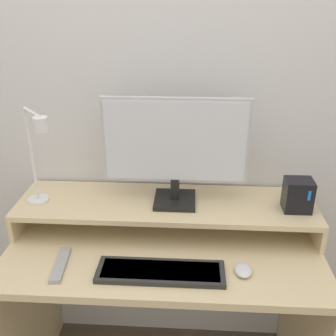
{
  "coord_description": "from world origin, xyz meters",
  "views": [
    {
      "loc": [
        0.09,
        -0.96,
        1.66
      ],
      "look_at": [
        0.01,
        0.33,
        1.08
      ],
      "focal_mm": 42.0,
      "sensor_mm": 36.0,
      "label": 1
    }
  ],
  "objects_px": {
    "router_dock": "(298,195)",
    "keyboard": "(160,272)",
    "mouse": "(243,270)",
    "desk_lamp": "(38,153)",
    "monitor": "(175,147)",
    "remote_control": "(61,265)"
  },
  "relations": [
    {
      "from": "router_dock",
      "to": "keyboard",
      "type": "height_order",
      "value": "router_dock"
    },
    {
      "from": "mouse",
      "to": "desk_lamp",
      "type": "bearing_deg",
      "value": 165.34
    },
    {
      "from": "desk_lamp",
      "to": "keyboard",
      "type": "xyz_separation_m",
      "value": [
        0.47,
        -0.22,
        -0.34
      ]
    },
    {
      "from": "monitor",
      "to": "desk_lamp",
      "type": "height_order",
      "value": "monitor"
    },
    {
      "from": "desk_lamp",
      "to": "router_dock",
      "type": "height_order",
      "value": "desk_lamp"
    },
    {
      "from": "monitor",
      "to": "keyboard",
      "type": "distance_m",
      "value": 0.46
    },
    {
      "from": "monitor",
      "to": "remote_control",
      "type": "relative_size",
      "value": 2.9
    },
    {
      "from": "monitor",
      "to": "mouse",
      "type": "relative_size",
      "value": 6.5
    },
    {
      "from": "monitor",
      "to": "mouse",
      "type": "bearing_deg",
      "value": -47.65
    },
    {
      "from": "router_dock",
      "to": "keyboard",
      "type": "relative_size",
      "value": 0.29
    },
    {
      "from": "desk_lamp",
      "to": "router_dock",
      "type": "bearing_deg",
      "value": 2.65
    },
    {
      "from": "monitor",
      "to": "remote_control",
      "type": "xyz_separation_m",
      "value": [
        -0.4,
        -0.28,
        -0.35
      ]
    },
    {
      "from": "remote_control",
      "to": "router_dock",
      "type": "bearing_deg",
      "value": 15.96
    },
    {
      "from": "desk_lamp",
      "to": "remote_control",
      "type": "height_order",
      "value": "desk_lamp"
    },
    {
      "from": "desk_lamp",
      "to": "keyboard",
      "type": "distance_m",
      "value": 0.62
    },
    {
      "from": "keyboard",
      "to": "remote_control",
      "type": "relative_size",
      "value": 2.32
    },
    {
      "from": "mouse",
      "to": "router_dock",
      "type": "bearing_deg",
      "value": 47.66
    },
    {
      "from": "monitor",
      "to": "keyboard",
      "type": "relative_size",
      "value": 1.25
    },
    {
      "from": "mouse",
      "to": "remote_control",
      "type": "relative_size",
      "value": 0.45
    },
    {
      "from": "remote_control",
      "to": "mouse",
      "type": "bearing_deg",
      "value": 0.44
    },
    {
      "from": "remote_control",
      "to": "keyboard",
      "type": "bearing_deg",
      "value": -3.08
    },
    {
      "from": "keyboard",
      "to": "router_dock",
      "type": "bearing_deg",
      "value": 27.57
    }
  ]
}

